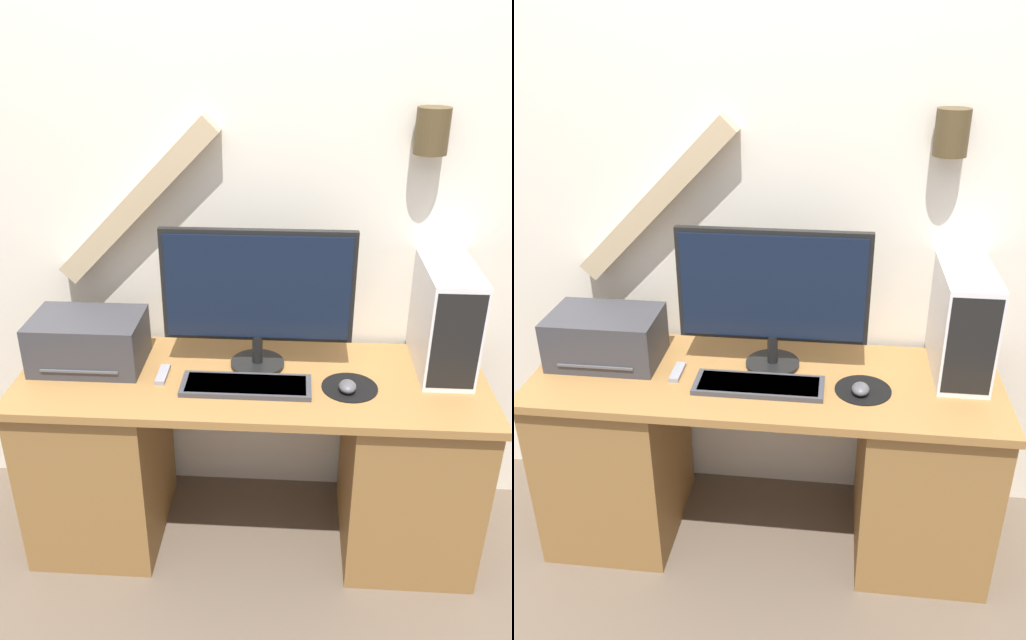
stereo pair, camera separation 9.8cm
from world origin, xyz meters
TOP-DOWN VIEW (x-y plane):
  - ground_plane at (0.00, 0.00)m, footprint 12.00×12.00m
  - wall_back at (0.01, 0.62)m, footprint 6.40×0.16m
  - desk at (0.00, 0.28)m, footprint 1.66×0.57m
  - monitor at (0.02, 0.37)m, footprint 0.67×0.20m
  - keyboard at (-0.01, 0.21)m, footprint 0.45×0.15m
  - mousepad at (0.34, 0.23)m, footprint 0.19×0.19m
  - mouse at (0.33, 0.20)m, footprint 0.06×0.07m
  - computer_tower at (0.68, 0.41)m, footprint 0.18×0.40m
  - printer at (-0.59, 0.34)m, footprint 0.39×0.27m
  - remote_control at (-0.31, 0.27)m, footprint 0.03×0.12m

SIDE VIEW (x-z plane):
  - ground_plane at x=0.00m, z-range 0.00..0.00m
  - desk at x=0.00m, z-range 0.01..0.74m
  - mousepad at x=0.34m, z-range 0.72..0.73m
  - remote_control at x=-0.31m, z-range 0.72..0.74m
  - keyboard at x=-0.01m, z-range 0.72..0.74m
  - mouse at x=0.33m, z-range 0.73..0.77m
  - printer at x=-0.59m, z-range 0.72..0.91m
  - computer_tower at x=0.68m, z-range 0.72..1.11m
  - monitor at x=0.02m, z-range 0.76..1.27m
  - wall_back at x=0.01m, z-range 0.00..2.70m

